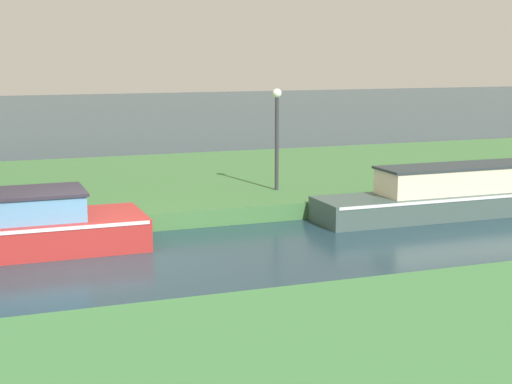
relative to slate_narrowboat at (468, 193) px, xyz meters
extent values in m
plane|color=#1E3945|center=(-9.32, -1.20, -0.53)|extent=(120.00, 120.00, 0.00)
cube|color=#42763E|center=(-9.32, 5.80, -0.33)|extent=(72.00, 10.00, 0.40)
cube|color=#AE2927|center=(-11.00, 0.00, -0.20)|extent=(5.69, 1.95, 0.66)
cube|color=white|center=(-11.00, 0.00, 0.10)|extent=(5.58, 1.98, 0.07)
cube|color=#405550|center=(-0.18, 0.00, -0.24)|extent=(7.60, 1.48, 0.58)
cube|color=white|center=(-0.18, 0.00, 0.01)|extent=(7.44, 1.51, 0.07)
cube|color=beige|center=(0.33, 0.00, 0.35)|extent=(5.34, 1.12, 0.60)
cube|color=#2E373B|center=(0.33, 0.00, 0.68)|extent=(5.44, 1.18, 0.06)
cylinder|color=#333338|center=(-4.01, 2.71, 1.07)|extent=(0.10, 0.10, 2.39)
sphere|color=white|center=(-4.01, 2.71, 2.38)|extent=(0.24, 0.24, 0.24)
camera|label=1|loc=(-11.47, -15.84, 3.43)|focal=54.56mm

